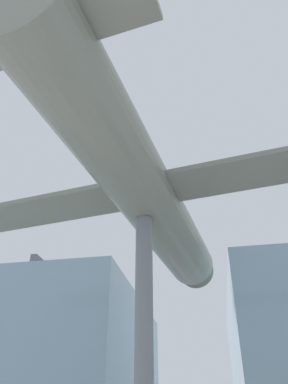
% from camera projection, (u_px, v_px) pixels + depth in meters
% --- Properties ---
extents(glass_pavilion_left, '(9.22, 16.07, 9.76)m').
position_uv_depth(glass_pavilion_left, '(71.00, 372.00, 24.50)').
color(glass_pavilion_left, '#7593A3').
rests_on(glass_pavilion_left, ground_plane).
extents(support_pylon_central, '(0.54, 0.54, 7.53)m').
position_uv_depth(support_pylon_central, '(144.00, 337.00, 10.58)').
color(support_pylon_central, slate).
rests_on(support_pylon_central, ground_plane).
extents(suspended_airplane, '(15.84, 16.35, 3.24)m').
position_uv_depth(suspended_airplane, '(147.00, 196.00, 13.36)').
color(suspended_airplane, slate).
rests_on(suspended_airplane, support_pylon_central).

